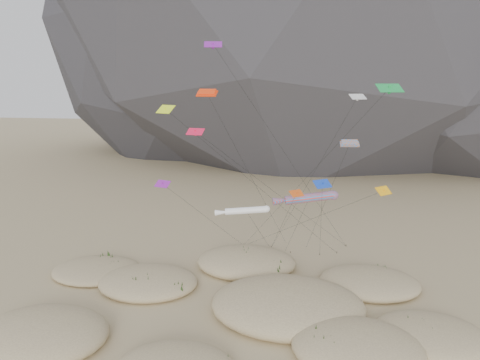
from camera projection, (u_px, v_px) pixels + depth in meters
name	position (u px, v px, depth m)	size (l,w,h in m)	color
ground	(242.00, 330.00, 46.88)	(500.00, 500.00, 0.00)	#CCB789
dunes	(240.00, 305.00, 50.66)	(50.43, 35.07, 3.78)	#CCB789
dune_grass	(245.00, 306.00, 49.91)	(40.92, 28.63, 1.49)	black
kite_stakes	(284.00, 249.00, 69.19)	(17.60, 4.48, 0.30)	#3F2D1E
rainbow_tube_kite	(307.00, 198.00, 56.53)	(7.97, 9.99, 11.48)	#FF2D1A
white_tube_kite	(244.00, 211.00, 54.19)	(6.40, 13.58, 10.35)	white
orange_parafoil	(208.00, 95.00, 56.46)	(10.26, 13.76, 23.54)	#EF350C
multi_parafoil	(349.00, 145.00, 52.45)	(6.04, 14.19, 18.03)	orange
delta_kites	(275.00, 135.00, 54.03)	(28.97, 20.95, 28.80)	#179741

